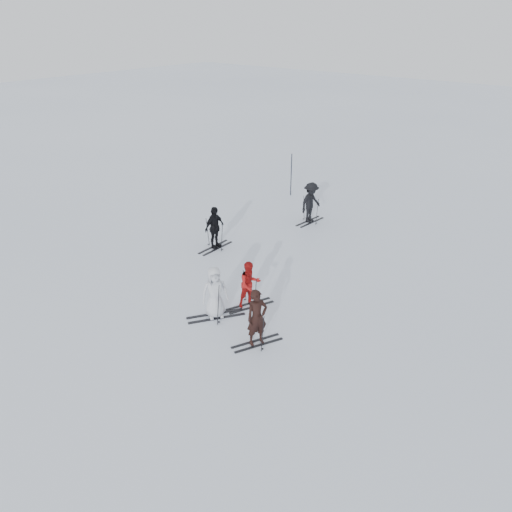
{
  "coord_description": "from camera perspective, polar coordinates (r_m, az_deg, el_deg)",
  "views": [
    {
      "loc": [
        9.6,
        -10.85,
        8.52
      ],
      "look_at": [
        0.0,
        1.0,
        1.0
      ],
      "focal_mm": 35.0,
      "sensor_mm": 36.0,
      "label": 1
    }
  ],
  "objects": [
    {
      "name": "skier_red",
      "position": [
        15.7,
        -0.71,
        -3.34
      ],
      "size": [
        0.82,
        0.91,
        1.53
      ],
      "primitive_type": "imported",
      "rotation": [
        0.0,
        0.0,
        1.17
      ],
      "color": "#A01312",
      "rests_on": "ground"
    },
    {
      "name": "piste_marker",
      "position": [
        25.54,
        4.04,
        9.23
      ],
      "size": [
        0.06,
        0.06,
        2.15
      ],
      "primitive_type": "cylinder",
      "rotation": [
        0.0,
        0.0,
        -0.22
      ],
      "color": "black",
      "rests_on": "ground"
    },
    {
      "name": "skier_grey",
      "position": [
        15.19,
        -4.73,
        -4.26
      ],
      "size": [
        0.89,
        0.97,
        1.66
      ],
      "primitive_type": "imported",
      "rotation": [
        0.0,
        0.0,
        0.99
      ],
      "color": "silver",
      "rests_on": "ground"
    },
    {
      "name": "skier_uphill_far",
      "position": [
        22.23,
        6.28,
        6.04
      ],
      "size": [
        0.77,
        1.22,
        1.8
      ],
      "primitive_type": "imported",
      "rotation": [
        0.0,
        0.0,
        1.48
      ],
      "color": "black",
      "rests_on": "ground"
    },
    {
      "name": "skis_red",
      "position": [
        15.79,
        -0.71,
        -3.89
      ],
      "size": [
        1.84,
        1.43,
        1.19
      ],
      "primitive_type": null,
      "rotation": [
        0.0,
        0.0,
        1.17
      ],
      "color": "black",
      "rests_on": "ground"
    },
    {
      "name": "skier_uphill_left",
      "position": [
        19.65,
        -4.77,
        3.18
      ],
      "size": [
        0.43,
        1.0,
        1.71
      ],
      "primitive_type": "imported",
      "rotation": [
        0.0,
        0.0,
        1.58
      ],
      "color": "black",
      "rests_on": "ground"
    },
    {
      "name": "skis_uphill_left",
      "position": [
        19.74,
        -4.74,
        2.56
      ],
      "size": [
        1.71,
        0.92,
        1.24
      ],
      "primitive_type": null,
      "rotation": [
        0.0,
        0.0,
        1.58
      ],
      "color": "black",
      "rests_on": "ground"
    },
    {
      "name": "skier_near_dark",
      "position": [
        13.94,
        0.11,
        -7.15
      ],
      "size": [
        0.63,
        0.73,
        1.69
      ],
      "primitive_type": "imported",
      "rotation": [
        0.0,
        0.0,
        1.14
      ],
      "color": "black",
      "rests_on": "ground"
    },
    {
      "name": "skis_grey",
      "position": [
        15.27,
        -4.71,
        -4.77
      ],
      "size": [
        2.08,
        1.84,
        1.35
      ],
      "primitive_type": null,
      "rotation": [
        0.0,
        0.0,
        0.99
      ],
      "color": "black",
      "rests_on": "ground"
    },
    {
      "name": "ground",
      "position": [
        16.81,
        -2.15,
        -4.23
      ],
      "size": [
        120.0,
        120.0,
        0.0
      ],
      "primitive_type": "plane",
      "color": "silver",
      "rests_on": "ground"
    },
    {
      "name": "skis_uphill_far",
      "position": [
        22.34,
        6.24,
        5.33
      ],
      "size": [
        1.73,
        1.02,
        1.21
      ],
      "primitive_type": null,
      "rotation": [
        0.0,
        0.0,
        1.48
      ],
      "color": "black",
      "rests_on": "ground"
    },
    {
      "name": "skis_near_dark",
      "position": [
        14.09,
        0.11,
        -8.1
      ],
      "size": [
        1.76,
        1.4,
        1.14
      ],
      "primitive_type": null,
      "rotation": [
        0.0,
        0.0,
        1.14
      ],
      "color": "black",
      "rests_on": "ground"
    }
  ]
}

